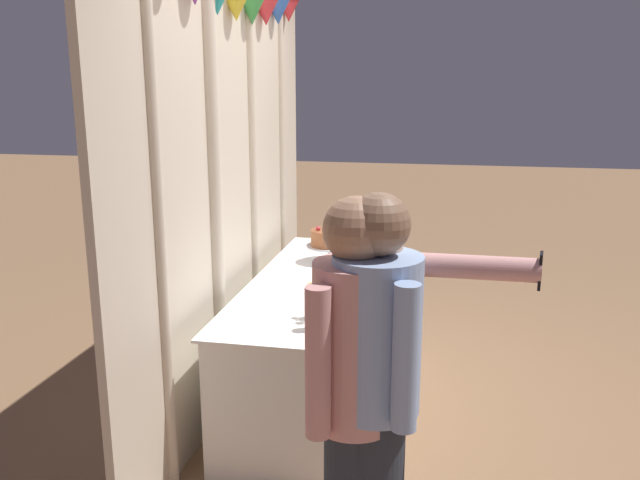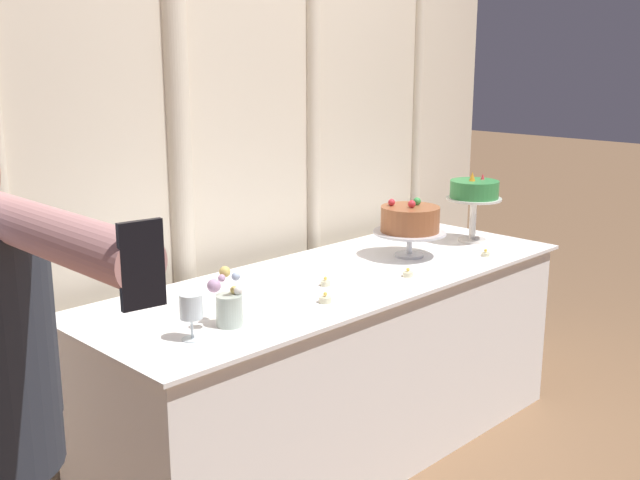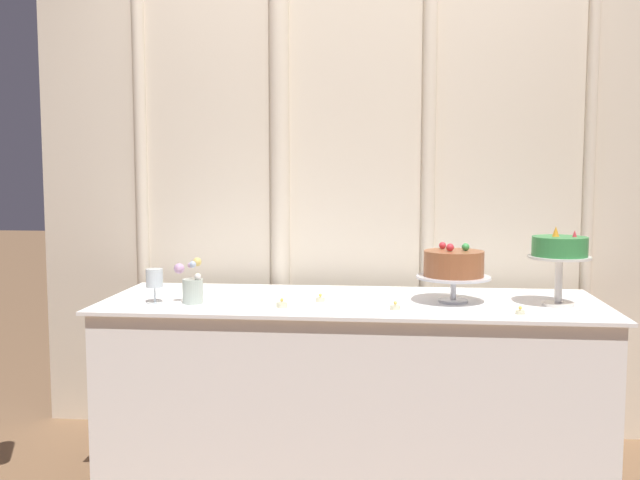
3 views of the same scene
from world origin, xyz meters
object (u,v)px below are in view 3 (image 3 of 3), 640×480
object	(u,v)px
flower_vase	(192,286)
cake_table	(351,386)
tealight_near_right	(395,307)
wine_glass	(155,279)
tealight_far_right	(520,312)
cake_display_nearright	(560,251)
tealight_near_left	(320,299)
tealight_far_left	(282,304)
cake_display_nearleft	(454,266)

from	to	relation	value
flower_vase	cake_table	bearing A→B (deg)	12.31
cake_table	tealight_near_right	world-z (taller)	tealight_near_right
cake_table	wine_glass	world-z (taller)	wine_glass
cake_table	wine_glass	distance (m)	0.96
wine_glass	tealight_far_right	xyz separation A→B (m)	(1.48, -0.08, -0.09)
cake_display_nearright	flower_vase	size ratio (longest dim) A/B	1.73
flower_vase	tealight_far_right	xyz separation A→B (m)	(1.32, -0.10, -0.06)
cake_table	tealight_far_right	world-z (taller)	tealight_far_right
tealight_near_left	tealight_near_right	world-z (taller)	same
cake_display_nearright	wine_glass	size ratio (longest dim) A/B	2.25
tealight_far_left	cake_table	bearing A→B (deg)	35.77
cake_display_nearright	flower_vase	world-z (taller)	cake_display_nearright
cake_display_nearleft	cake_display_nearright	world-z (taller)	cake_display_nearright
cake_table	tealight_far_right	size ratio (longest dim) A/B	58.69
tealight_far_left	tealight_near_left	distance (m)	0.20
wine_glass	flower_vase	world-z (taller)	flower_vase
cake_display_nearleft	tealight_near_right	distance (m)	0.34
tealight_near_left	cake_table	bearing A→B (deg)	23.37
tealight_near_right	tealight_far_left	bearing A→B (deg)	179.59
tealight_near_left	tealight_far_right	world-z (taller)	tealight_near_left
cake_display_nearleft	wine_glass	size ratio (longest dim) A/B	2.14
flower_vase	tealight_far_right	size ratio (longest dim) A/B	5.22
cake_table	wine_glass	xyz separation A→B (m)	(-0.81, -0.16, 0.48)
cake_table	tealight_far_right	bearing A→B (deg)	-20.02
cake_display_nearleft	tealight_far_left	xyz separation A→B (m)	(-0.70, -0.18, -0.14)
cake_display_nearright	wine_glass	world-z (taller)	cake_display_nearright
cake_display_nearleft	wine_glass	xyz separation A→B (m)	(-1.24, -0.15, -0.05)
cake_table	tealight_near_right	bearing A→B (deg)	-47.00
cake_display_nearright	tealight_far_right	size ratio (longest dim) A/B	9.04
flower_vase	tealight_near_right	bearing A→B (deg)	-3.76
tealight_far_left	cake_display_nearright	bearing A→B (deg)	7.51
cake_display_nearright	flower_vase	distance (m)	1.52
tealight_far_left	cake_display_nearleft	bearing A→B (deg)	14.74
tealight_far_right	cake_display_nearleft	bearing A→B (deg)	135.62
wine_glass	tealight_far_left	size ratio (longest dim) A/B	3.16
wine_glass	tealight_near_right	bearing A→B (deg)	-2.21
tealight_far_left	tealight_near_left	world-z (taller)	tealight_far_left
cake_display_nearright	tealight_far_left	bearing A→B (deg)	-172.49
tealight_near_left	tealight_far_right	bearing A→B (deg)	-13.23
tealight_near_left	wine_glass	bearing A→B (deg)	-171.28
cake_display_nearleft	wine_glass	bearing A→B (deg)	-173.15
wine_glass	cake_table	bearing A→B (deg)	11.17
cake_table	tealight_near_right	xyz separation A→B (m)	(0.19, -0.20, 0.39)
cake_display_nearright	tealight_far_right	distance (m)	0.34
cake_display_nearleft	cake_table	bearing A→B (deg)	178.47
wine_glass	cake_display_nearleft	bearing A→B (deg)	6.85
cake_table	tealight_far_left	world-z (taller)	tealight_far_left
cake_table	cake_display_nearleft	xyz separation A→B (m)	(0.43, -0.01, 0.53)
tealight_far_right	cake_display_nearright	bearing A→B (deg)	46.35
tealight_far_left	tealight_far_right	distance (m)	0.94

